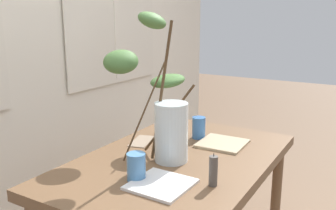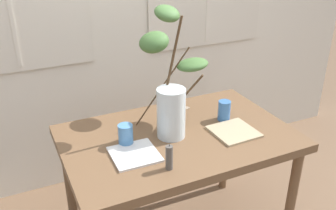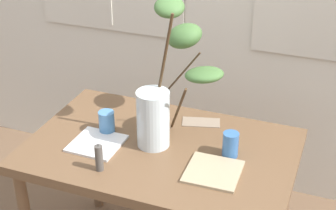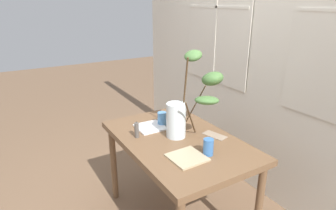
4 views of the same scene
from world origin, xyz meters
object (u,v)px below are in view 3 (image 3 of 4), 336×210
object	(u,v)px
plate_square_left	(97,143)
drinking_glass_blue_left	(107,122)
dining_table	(161,161)
vase_with_branches	(168,87)
plate_square_right	(213,172)
pillar_candle	(99,158)
drinking_glass_blue_right	(230,145)

from	to	relation	value
plate_square_left	drinking_glass_blue_left	bearing A→B (deg)	91.74
dining_table	vase_with_branches	world-z (taller)	vase_with_branches
dining_table	vase_with_branches	size ratio (longest dim) A/B	1.79
dining_table	drinking_glass_blue_left	xyz separation A→B (m)	(-0.29, 0.02, 0.14)
plate_square_right	pillar_candle	bearing A→B (deg)	-161.72
plate_square_left	pillar_candle	distance (m)	0.21
vase_with_branches	drinking_glass_blue_right	bearing A→B (deg)	-10.45
dining_table	plate_square_right	xyz separation A→B (m)	(0.29, -0.11, 0.09)
drinking_glass_blue_left	dining_table	bearing A→B (deg)	-4.76
plate_square_right	pillar_candle	xyz separation A→B (m)	(-0.47, -0.15, 0.06)
vase_with_branches	plate_square_right	size ratio (longest dim) A/B	3.02
pillar_candle	drinking_glass_blue_left	bearing A→B (deg)	110.89
plate_square_left	plate_square_right	size ratio (longest dim) A/B	0.98
drinking_glass_blue_right	pillar_candle	xyz separation A→B (m)	(-0.50, -0.31, 0.00)
vase_with_branches	drinking_glass_blue_left	size ratio (longest dim) A/B	6.13
dining_table	plate_square_left	bearing A→B (deg)	-162.31
drinking_glass_blue_right	dining_table	bearing A→B (deg)	-172.45
drinking_glass_blue_left	plate_square_right	size ratio (longest dim) A/B	0.49
vase_with_branches	pillar_candle	world-z (taller)	vase_with_branches
vase_with_branches	plate_square_right	xyz separation A→B (m)	(0.29, -0.21, -0.25)
drinking_glass_blue_left	plate_square_right	xyz separation A→B (m)	(0.58, -0.14, -0.05)
drinking_glass_blue_right	plate_square_right	xyz separation A→B (m)	(-0.03, -0.15, -0.05)
pillar_candle	plate_square_left	bearing A→B (deg)	121.57
dining_table	plate_square_right	size ratio (longest dim) A/B	5.39
dining_table	plate_square_right	world-z (taller)	plate_square_right
pillar_candle	vase_with_branches	bearing A→B (deg)	64.35
vase_with_branches	drinking_glass_blue_right	world-z (taller)	vase_with_branches
vase_with_branches	pillar_candle	xyz separation A→B (m)	(-0.18, -0.37, -0.20)
dining_table	plate_square_left	size ratio (longest dim) A/B	5.48
plate_square_left	pillar_candle	world-z (taller)	pillar_candle
drinking_glass_blue_right	pillar_candle	distance (m)	0.59
vase_with_branches	drinking_glass_blue_right	distance (m)	0.38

